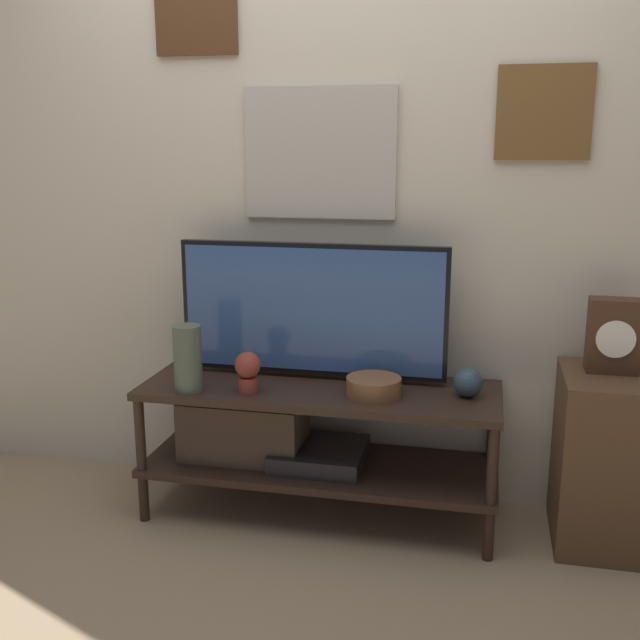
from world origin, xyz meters
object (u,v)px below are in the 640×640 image
Objects in this scene: decorative_bust at (248,370)px; mantel_clock at (614,336)px; vase_tall_ceramic at (188,358)px; vase_wide_bowl at (374,386)px; vase_round_glass at (468,382)px; vase_slim_bronze at (300,350)px; television at (312,310)px.

mantel_clock is at bearing 8.46° from decorative_bust.
decorative_bust is at bearing 6.55° from vase_tall_ceramic.
mantel_clock is (1.57, 0.23, 0.12)m from vase_tall_ceramic.
vase_round_glass is (0.35, 0.06, 0.02)m from vase_wide_bowl.
vase_slim_bronze is at bearing 44.08° from vase_tall_ceramic.
vase_slim_bronze reaches higher than vase_round_glass.
mantel_clock is at bearing -5.75° from vase_slim_bronze.
decorative_bust is (-0.13, -0.32, 0.00)m from vase_slim_bronze.
vase_tall_ceramic reaches higher than vase_wide_bowl.
television is at bearing 31.35° from vase_tall_ceramic.
television is at bearing 49.95° from decorative_bust.
vase_tall_ceramic is at bearing -171.26° from vase_round_glass.
television is 5.18× the size of vase_wide_bowl.
television is 0.36m from decorative_bust.
television reaches higher than mantel_clock.
vase_wide_bowl is at bearing -171.78° from mantel_clock.
vase_wide_bowl is 0.48m from decorative_bust.
vase_wide_bowl is at bearing -35.16° from vase_slim_bronze.
vase_slim_bronze is at bearing 68.50° from decorative_bust.
television is 6.75× the size of decorative_bust.
vase_round_glass is 0.41× the size of mantel_clock.
mantel_clock is (1.14, -0.04, -0.03)m from television.
vase_round_glass is (1.06, 0.16, -0.07)m from vase_tall_ceramic.
television is at bearing 178.16° from mantel_clock.
vase_round_glass is (0.70, -0.18, -0.03)m from vase_slim_bronze.
vase_slim_bronze is at bearing 174.25° from mantel_clock.
decorative_bust reaches higher than vase_wide_bowl.
vase_wide_bowl is 1.85× the size of vase_round_glass.
television is 0.22m from vase_slim_bronze.
vase_round_glass is at bearing 8.74° from vase_tall_ceramic.
vase_wide_bowl is 1.17× the size of vase_slim_bronze.
vase_wide_bowl is (0.28, -0.16, -0.25)m from television.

